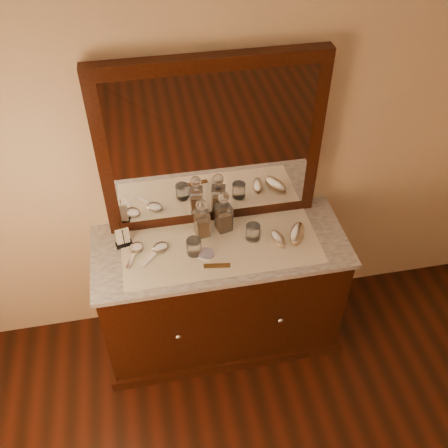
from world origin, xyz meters
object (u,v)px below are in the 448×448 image
(brush_far, at_px, (297,234))
(decanter_right, at_px, (224,215))
(napkin_rack, at_px, (123,238))
(hand_mirror_inner, at_px, (158,250))
(mirror_frame, at_px, (212,146))
(brush_near, at_px, (278,239))
(hand_mirror_outer, at_px, (135,250))
(comb, at_px, (217,266))
(dresser_cabinet, at_px, (221,295))
(pin_dish, at_px, (206,254))
(decanter_left, at_px, (202,221))

(brush_far, bearing_deg, decanter_right, 159.46)
(napkin_rack, distance_m, hand_mirror_inner, 0.21)
(mirror_frame, height_order, napkin_rack, mirror_frame)
(mirror_frame, relative_size, brush_near, 7.96)
(hand_mirror_outer, bearing_deg, brush_far, -3.80)
(hand_mirror_outer, xyz_separation_m, hand_mirror_inner, (0.13, -0.02, 0.00))
(decanter_right, bearing_deg, mirror_frame, 108.96)
(comb, height_order, napkin_rack, napkin_rack)
(mirror_frame, relative_size, brush_far, 6.17)
(dresser_cabinet, distance_m, hand_mirror_inner, 0.57)
(pin_dish, bearing_deg, hand_mirror_inner, 162.95)
(pin_dish, xyz_separation_m, decanter_right, (0.13, 0.19, 0.10))
(comb, distance_m, hand_mirror_inner, 0.34)
(comb, bearing_deg, pin_dish, 122.56)
(dresser_cabinet, bearing_deg, brush_near, -7.24)
(decanter_left, xyz_separation_m, hand_mirror_outer, (-0.39, -0.07, -0.09))
(hand_mirror_outer, bearing_deg, hand_mirror_inner, -10.00)
(brush_far, bearing_deg, brush_near, -171.75)
(napkin_rack, xyz_separation_m, brush_far, (0.97, -0.13, -0.03))
(napkin_rack, relative_size, decanter_right, 0.52)
(comb, relative_size, napkin_rack, 1.04)
(mirror_frame, bearing_deg, decanter_left, -121.07)
(napkin_rack, bearing_deg, brush_near, -9.63)
(decanter_left, height_order, hand_mirror_inner, decanter_left)
(decanter_left, distance_m, hand_mirror_outer, 0.40)
(napkin_rack, bearing_deg, dresser_cabinet, -11.06)
(brush_far, height_order, hand_mirror_outer, brush_far)
(brush_near, xyz_separation_m, hand_mirror_inner, (-0.67, 0.05, -0.01))
(brush_near, relative_size, brush_far, 0.78)
(mirror_frame, distance_m, hand_mirror_inner, 0.64)
(pin_dish, bearing_deg, comb, -65.78)
(comb, distance_m, brush_far, 0.50)
(brush_far, bearing_deg, dresser_cabinet, 176.81)
(mirror_frame, height_order, comb, mirror_frame)
(comb, distance_m, decanter_right, 0.31)
(comb, xyz_separation_m, brush_far, (0.49, 0.13, 0.02))
(brush_near, height_order, hand_mirror_outer, brush_near)
(dresser_cabinet, xyz_separation_m, pin_dish, (-0.09, -0.06, 0.45))
(mirror_frame, xyz_separation_m, decanter_left, (-0.09, -0.14, -0.40))
(napkin_rack, relative_size, decanter_left, 0.55)
(hand_mirror_inner, bearing_deg, decanter_left, 18.49)
(napkin_rack, distance_m, brush_near, 0.87)
(hand_mirror_outer, distance_m, hand_mirror_inner, 0.13)
(mirror_frame, distance_m, comb, 0.64)
(brush_near, height_order, hand_mirror_inner, brush_near)
(decanter_left, relative_size, brush_far, 1.30)
(hand_mirror_outer, bearing_deg, comb, -24.72)
(comb, height_order, hand_mirror_outer, hand_mirror_outer)
(comb, relative_size, hand_mirror_outer, 0.69)
(pin_dish, distance_m, decanter_right, 0.25)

